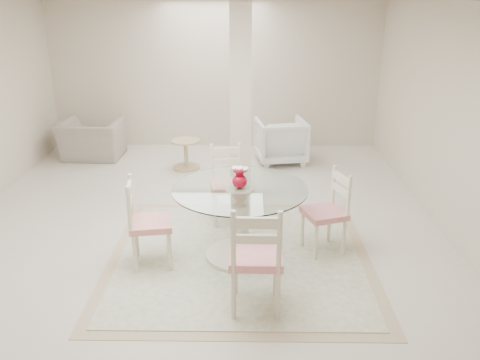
{
  "coord_description": "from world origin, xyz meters",
  "views": [
    {
      "loc": [
        0.59,
        -5.82,
        2.82
      ],
      "look_at": [
        0.52,
        -0.62,
        0.85
      ],
      "focal_mm": 38.0,
      "sensor_mm": 36.0,
      "label": 1
    }
  ],
  "objects_px": {
    "dining_chair_east": "(330,206)",
    "side_table": "(186,155)",
    "red_vase": "(240,178)",
    "recliner_taupe": "(92,139)",
    "dining_chair_north": "(227,178)",
    "dining_chair_south": "(256,252)",
    "column": "(241,99)",
    "dining_table": "(240,223)",
    "dining_chair_west": "(144,217)",
    "armchair_white": "(281,141)"
  },
  "relations": [
    {
      "from": "recliner_taupe",
      "to": "side_table",
      "type": "height_order",
      "value": "recliner_taupe"
    },
    {
      "from": "dining_chair_west",
      "to": "side_table",
      "type": "bearing_deg",
      "value": -10.41
    },
    {
      "from": "red_vase",
      "to": "dining_chair_west",
      "type": "bearing_deg",
      "value": -170.19
    },
    {
      "from": "dining_table",
      "to": "armchair_white",
      "type": "xyz_separation_m",
      "value": [
        0.65,
        3.35,
        -0.05
      ]
    },
    {
      "from": "dining_table",
      "to": "dining_chair_west",
      "type": "xyz_separation_m",
      "value": [
        -1.01,
        -0.17,
        0.15
      ]
    },
    {
      "from": "dining_chair_west",
      "to": "side_table",
      "type": "height_order",
      "value": "dining_chair_west"
    },
    {
      "from": "red_vase",
      "to": "armchair_white",
      "type": "bearing_deg",
      "value": 79.0
    },
    {
      "from": "column",
      "to": "dining_chair_north",
      "type": "height_order",
      "value": "column"
    },
    {
      "from": "column",
      "to": "dining_chair_south",
      "type": "height_order",
      "value": "column"
    },
    {
      "from": "armchair_white",
      "to": "side_table",
      "type": "relative_size",
      "value": 1.7
    },
    {
      "from": "dining_chair_north",
      "to": "dining_chair_south",
      "type": "height_order",
      "value": "dining_chair_south"
    },
    {
      "from": "red_vase",
      "to": "dining_chair_south",
      "type": "height_order",
      "value": "dining_chair_south"
    },
    {
      "from": "dining_table",
      "to": "recliner_taupe",
      "type": "distance_m",
      "value": 4.41
    },
    {
      "from": "dining_chair_north",
      "to": "side_table",
      "type": "bearing_deg",
      "value": 100.61
    },
    {
      "from": "dining_table",
      "to": "dining_chair_east",
      "type": "height_order",
      "value": "dining_chair_east"
    },
    {
      "from": "dining_table",
      "to": "red_vase",
      "type": "bearing_deg",
      "value": 84.29
    },
    {
      "from": "side_table",
      "to": "dining_table",
      "type": "bearing_deg",
      "value": -72.62
    },
    {
      "from": "dining_chair_north",
      "to": "side_table",
      "type": "relative_size",
      "value": 2.24
    },
    {
      "from": "red_vase",
      "to": "recliner_taupe",
      "type": "distance_m",
      "value": 4.45
    },
    {
      "from": "column",
      "to": "dining_chair_east",
      "type": "height_order",
      "value": "column"
    },
    {
      "from": "red_vase",
      "to": "dining_table",
      "type": "bearing_deg",
      "value": -95.71
    },
    {
      "from": "recliner_taupe",
      "to": "dining_chair_north",
      "type": "bearing_deg",
      "value": 136.62
    },
    {
      "from": "recliner_taupe",
      "to": "armchair_white",
      "type": "bearing_deg",
      "value": 179.24
    },
    {
      "from": "dining_chair_west",
      "to": "dining_chair_south",
      "type": "distance_m",
      "value": 1.44
    },
    {
      "from": "dining_chair_west",
      "to": "dining_chair_south",
      "type": "bearing_deg",
      "value": -134.98
    },
    {
      "from": "recliner_taupe",
      "to": "armchair_white",
      "type": "relative_size",
      "value": 1.25
    },
    {
      "from": "dining_chair_east",
      "to": "armchair_white",
      "type": "bearing_deg",
      "value": 167.02
    },
    {
      "from": "red_vase",
      "to": "dining_chair_north",
      "type": "relative_size",
      "value": 0.22
    },
    {
      "from": "column",
      "to": "dining_chair_south",
      "type": "bearing_deg",
      "value": -86.77
    },
    {
      "from": "dining_chair_west",
      "to": "side_table",
      "type": "relative_size",
      "value": 2.24
    },
    {
      "from": "red_vase",
      "to": "recliner_taupe",
      "type": "relative_size",
      "value": 0.23
    },
    {
      "from": "dining_chair_east",
      "to": "side_table",
      "type": "bearing_deg",
      "value": -164.63
    },
    {
      "from": "column",
      "to": "dining_chair_west",
      "type": "distance_m",
      "value": 2.62
    },
    {
      "from": "column",
      "to": "dining_chair_east",
      "type": "xyz_separation_m",
      "value": [
        1.02,
        -1.94,
        -0.8
      ]
    },
    {
      "from": "dining_chair_west",
      "to": "dining_chair_south",
      "type": "xyz_separation_m",
      "value": [
        1.17,
        -0.84,
        0.06
      ]
    },
    {
      "from": "dining_chair_east",
      "to": "armchair_white",
      "type": "distance_m",
      "value": 3.2
    },
    {
      "from": "dining_table",
      "to": "armchair_white",
      "type": "height_order",
      "value": "dining_table"
    },
    {
      "from": "dining_table",
      "to": "recliner_taupe",
      "type": "xyz_separation_m",
      "value": [
        -2.64,
        3.53,
        -0.09
      ]
    },
    {
      "from": "column",
      "to": "dining_chair_west",
      "type": "height_order",
      "value": "column"
    },
    {
      "from": "dining_table",
      "to": "red_vase",
      "type": "height_order",
      "value": "red_vase"
    },
    {
      "from": "dining_chair_south",
      "to": "dining_table",
      "type": "bearing_deg",
      "value": -80.33
    },
    {
      "from": "dining_chair_west",
      "to": "armchair_white",
      "type": "height_order",
      "value": "dining_chair_west"
    },
    {
      "from": "recliner_taupe",
      "to": "dining_table",
      "type": "bearing_deg",
      "value": 129.06
    },
    {
      "from": "column",
      "to": "armchair_white",
      "type": "bearing_deg",
      "value": 61.47
    },
    {
      "from": "dining_chair_east",
      "to": "dining_chair_south",
      "type": "distance_m",
      "value": 1.47
    },
    {
      "from": "red_vase",
      "to": "dining_chair_north",
      "type": "bearing_deg",
      "value": 99.79
    },
    {
      "from": "dining_chair_east",
      "to": "recliner_taupe",
      "type": "relative_size",
      "value": 1.02
    },
    {
      "from": "dining_chair_west",
      "to": "dining_chair_north",
      "type": "bearing_deg",
      "value": -44.4
    },
    {
      "from": "dining_chair_east",
      "to": "dining_chair_south",
      "type": "relative_size",
      "value": 0.88
    },
    {
      "from": "armchair_white",
      "to": "side_table",
      "type": "xyz_separation_m",
      "value": [
        -1.59,
        -0.37,
        -0.15
      ]
    }
  ]
}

